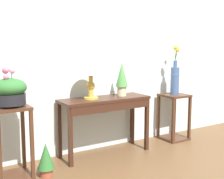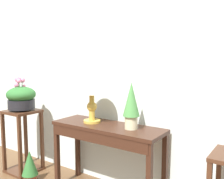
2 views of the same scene
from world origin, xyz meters
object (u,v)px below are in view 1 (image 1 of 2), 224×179
pedestal_stand_right (174,117)px  potted_plant_on_console (122,77)px  flower_vase_tall_right (175,77)px  planter_bowl_wide_left (10,91)px  pedestal_stand_left (12,143)px  console_table (106,107)px  table_lamp (91,69)px  potted_plant_floor (46,159)px

pedestal_stand_right → potted_plant_on_console: bearing=179.4°
flower_vase_tall_right → planter_bowl_wide_left: bearing=-177.0°
pedestal_stand_right → pedestal_stand_left: bearing=-176.9°
console_table → pedestal_stand_left: pedestal_stand_left is taller
pedestal_stand_left → flower_vase_tall_right: (2.34, 0.12, 0.55)m
console_table → potted_plant_on_console: size_ratio=2.62×
table_lamp → pedestal_stand_left: 1.21m
console_table → pedestal_stand_left: (-1.17, -0.10, -0.24)m
pedestal_stand_right → flower_vase_tall_right: size_ratio=0.95×
potted_plant_floor → console_table: bearing=15.7°
console_table → table_lamp: bearing=173.1°
potted_plant_on_console → pedestal_stand_right: size_ratio=0.66×
potted_plant_floor → pedestal_stand_left: bearing=154.6°
table_lamp → flower_vase_tall_right: flower_vase_tall_right is taller
planter_bowl_wide_left → pedestal_stand_right: bearing=3.1°
potted_plant_on_console → flower_vase_tall_right: (0.91, -0.01, -0.04)m
planter_bowl_wide_left → flower_vase_tall_right: bearing=3.0°
console_table → planter_bowl_wide_left: (-1.17, -0.10, 0.30)m
console_table → potted_plant_floor: (-0.87, -0.24, -0.42)m
pedestal_stand_right → flower_vase_tall_right: (-0.00, -0.00, 0.59)m
flower_vase_tall_right → table_lamp: bearing=180.0°
table_lamp → planter_bowl_wide_left: (-0.98, -0.12, -0.17)m
potted_plant_on_console → potted_plant_floor: 1.40m
planter_bowl_wide_left → flower_vase_tall_right: flower_vase_tall_right is taller
pedestal_stand_left → planter_bowl_wide_left: bearing=-170.8°
console_table → pedestal_stand_right: 1.21m
potted_plant_on_console → potted_plant_floor: (-1.13, -0.28, -0.77)m
potted_plant_on_console → flower_vase_tall_right: flower_vase_tall_right is taller
planter_bowl_wide_left → potted_plant_floor: planter_bowl_wide_left is taller
pedestal_stand_right → planter_bowl_wide_left: bearing=-176.9°
console_table → potted_plant_floor: console_table is taller
potted_plant_on_console → flower_vase_tall_right: bearing=-0.8°
planter_bowl_wide_left → flower_vase_tall_right: size_ratio=0.58×
pedestal_stand_left → pedestal_stand_right: (2.34, 0.13, -0.05)m
planter_bowl_wide_left → table_lamp: bearing=7.2°
pedestal_stand_right → potted_plant_floor: 2.06m
pedestal_stand_left → potted_plant_on_console: bearing=5.4°
flower_vase_tall_right → potted_plant_floor: 2.18m
pedestal_stand_right → table_lamp: bearing=-179.9°
console_table → potted_plant_floor: bearing=-164.3°
console_table → pedestal_stand_left: bearing=-175.1°
table_lamp → flower_vase_tall_right: (1.36, -0.00, -0.16)m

